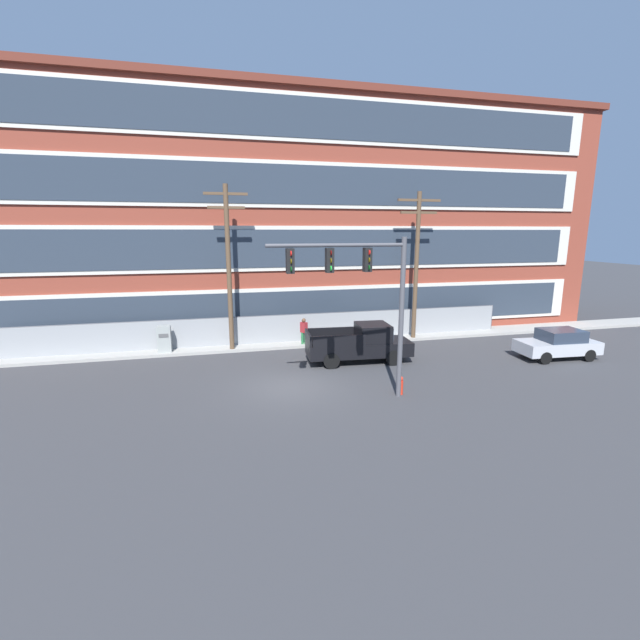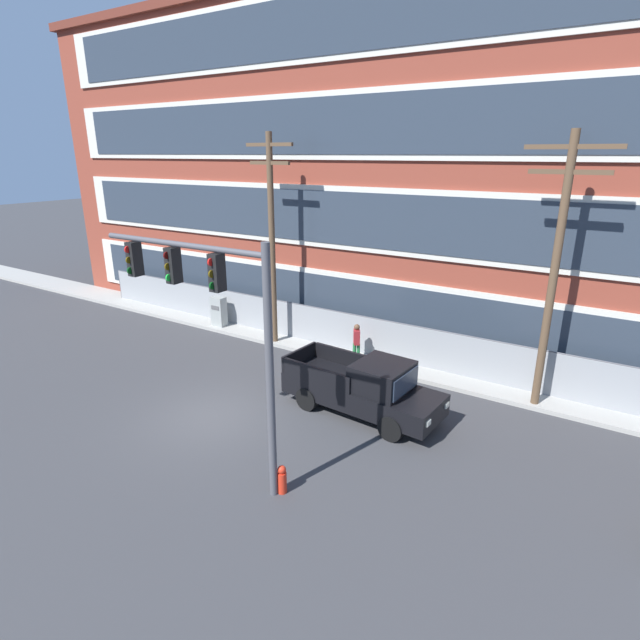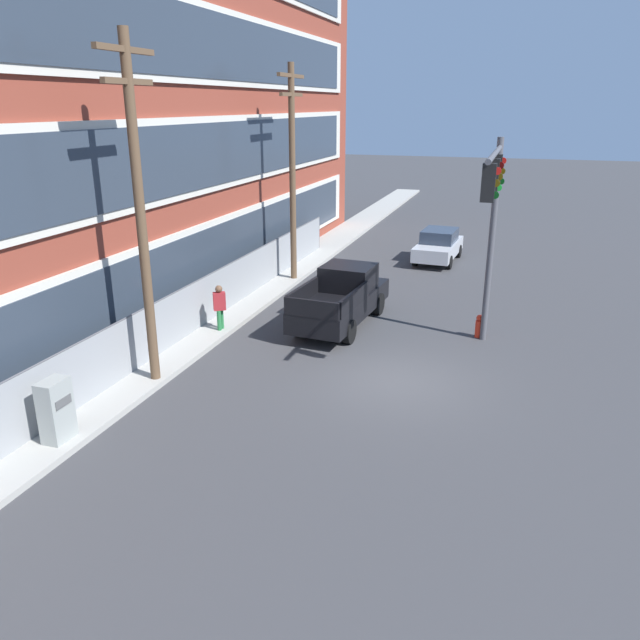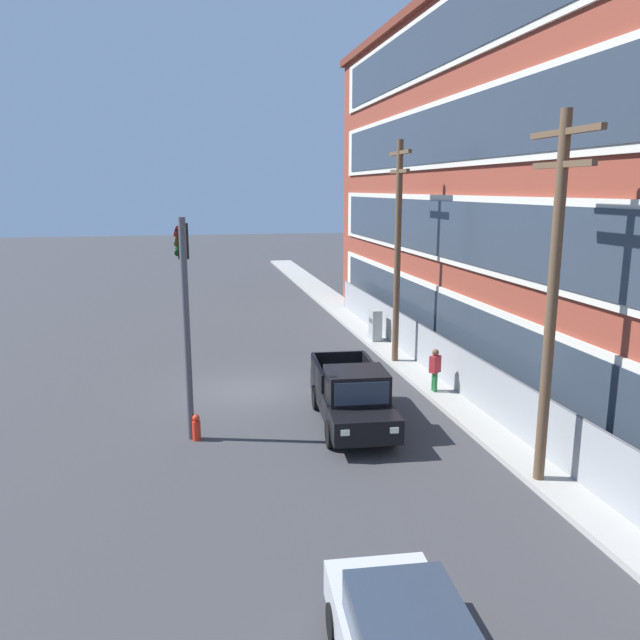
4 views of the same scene
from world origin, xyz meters
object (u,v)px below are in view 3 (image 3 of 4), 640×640
utility_pole_midblock (292,165)px  pedestrian_near_cabinet (220,306)px  sedan_silver (438,245)px  traffic_signal_mast (492,204)px  utility_pole_near_corner (139,204)px  pickup_truck_black (342,298)px  fire_hydrant (479,326)px  electrical_cabinet (57,413)px

utility_pole_midblock → pedestrian_near_cabinet: 7.99m
sedan_silver → traffic_signal_mast: bearing=-166.3°
sedan_silver → utility_pole_midblock: bearing=136.1°
traffic_signal_mast → utility_pole_midblock: size_ratio=0.72×
pedestrian_near_cabinet → utility_pole_near_corner: bearing=-179.0°
traffic_signal_mast → utility_pole_near_corner: size_ratio=0.71×
pickup_truck_black → utility_pole_midblock: utility_pole_midblock is taller
utility_pole_near_corner → utility_pole_midblock: size_ratio=1.02×
sedan_silver → fire_hydrant: sedan_silver is taller
traffic_signal_mast → pickup_truck_black: (1.71, 4.86, -3.74)m
utility_pole_near_corner → pedestrian_near_cabinet: utility_pole_near_corner is taller
utility_pole_near_corner → pedestrian_near_cabinet: 5.75m
traffic_signal_mast → electrical_cabinet: (-8.27, 8.61, -3.87)m
traffic_signal_mast → utility_pole_midblock: utility_pole_midblock is taller
sedan_silver → pedestrian_near_cabinet: pedestrian_near_cabinet is taller
utility_pole_near_corner → electrical_cabinet: bearing=176.4°
pickup_truck_black → fire_hydrant: pickup_truck_black is taller
utility_pole_near_corner → utility_pole_midblock: utility_pole_near_corner is taller
utility_pole_near_corner → fire_hydrant: size_ratio=11.60×
pickup_truck_black → utility_pole_midblock: (4.68, 3.54, 4.02)m
pedestrian_near_cabinet → electrical_cabinet: bearing=178.9°
utility_pole_midblock → electrical_cabinet: size_ratio=5.53×
traffic_signal_mast → utility_pole_near_corner: bearing=119.1°
sedan_silver → electrical_cabinet: size_ratio=2.62×
sedan_silver → utility_pole_near_corner: (-16.72, 5.44, 4.17)m
traffic_signal_mast → sedan_silver: 13.00m
utility_pole_near_corner → utility_pole_midblock: bearing=0.1°
sedan_silver → electrical_cabinet: electrical_cabinet is taller
traffic_signal_mast → utility_pole_midblock: bearing=52.8°
pedestrian_near_cabinet → fire_hydrant: size_ratio=2.17×
pedestrian_near_cabinet → traffic_signal_mast: bearing=-86.3°
pickup_truck_black → pedestrian_near_cabinet: 4.24m
electrical_cabinet → utility_pole_midblock: bearing=-0.8°
utility_pole_near_corner → pedestrian_near_cabinet: (4.13, 0.07, -3.99)m
sedan_silver → fire_hydrant: (-10.24, -2.78, -0.42)m
sedan_silver → electrical_cabinet: bearing=164.4°
traffic_signal_mast → electrical_cabinet: size_ratio=3.99×
pickup_truck_black → pedestrian_near_cabinet: size_ratio=3.24×
traffic_signal_mast → pickup_truck_black: bearing=70.7°
pedestrian_near_cabinet → pickup_truck_black: bearing=-58.0°
traffic_signal_mast → electrical_cabinet: 12.55m
fire_hydrant → pedestrian_near_cabinet: bearing=105.8°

